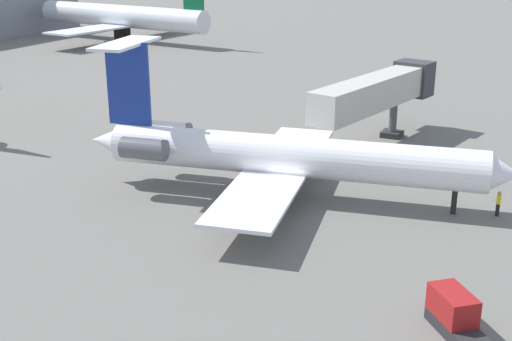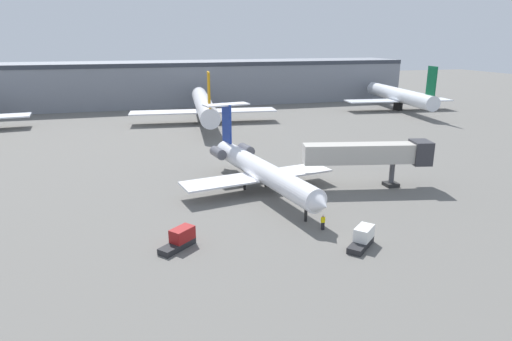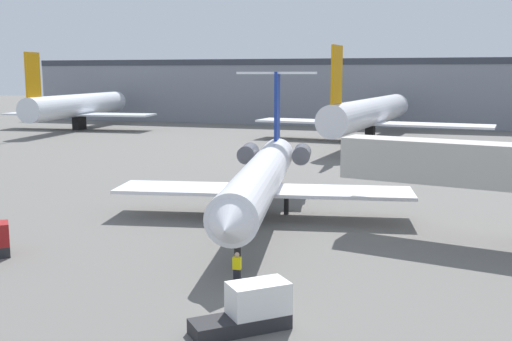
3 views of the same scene
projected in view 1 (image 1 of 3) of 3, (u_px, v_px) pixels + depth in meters
name	position (u px, v px, depth m)	size (l,w,h in m)	color
ground_plane	(282.00, 210.00, 44.28)	(400.00, 400.00, 0.10)	#66635E
regional_jet	(279.00, 154.00, 45.49)	(21.46, 29.78, 10.30)	white
jet_bridge	(381.00, 91.00, 57.18)	(17.55, 6.46, 6.38)	#B7B2A8
ground_crew_marshaller	(498.00, 203.00, 42.98)	(0.41, 0.28, 1.69)	black
baggage_tug_lead	(456.00, 317.00, 30.08)	(3.95, 3.66, 1.90)	#262628
parked_airliner_centre	(122.00, 17.00, 117.03)	(30.95, 36.47, 13.25)	silver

